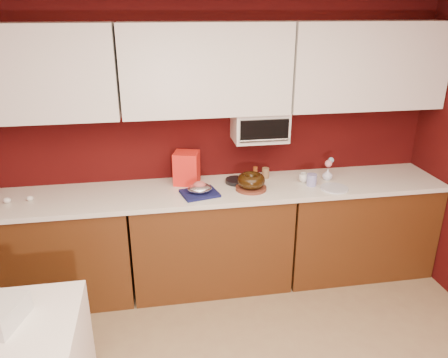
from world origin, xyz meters
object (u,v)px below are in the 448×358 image
toaster_oven (260,126)px  flower_vase (328,174)px  coffee_mug (304,177)px  foil_ham_nest (200,188)px  blue_jar (312,180)px  bundt_cake (251,180)px  pandoro_box (187,168)px

toaster_oven → flower_vase: toaster_oven is taller
coffee_mug → flower_vase: flower_vase is taller
foil_ham_nest → blue_jar: 0.95m
toaster_oven → flower_vase: (0.59, -0.13, -0.42)m
blue_jar → flower_vase: bearing=29.8°
toaster_oven → foil_ham_nest: toaster_oven is taller
foil_ham_nest → flower_vase: size_ratio=1.81×
bundt_cake → blue_jar: bearing=0.1°
coffee_mug → blue_jar: size_ratio=0.89×
coffee_mug → blue_jar: bearing=-68.9°
foil_ham_nest → flower_vase: bearing=7.0°
bundt_cake → blue_jar: (0.52, 0.00, -0.03)m
bundt_cake → foil_ham_nest: (-0.43, -0.03, -0.03)m
bundt_cake → coffee_mug: bundt_cake is taller
foil_ham_nest → flower_vase: flower_vase is taller
bundt_cake → pandoro_box: (-0.51, 0.23, 0.06)m
coffee_mug → toaster_oven: bearing=158.8°
bundt_cake → flower_vase: bundt_cake is taller
bundt_cake → flower_vase: 0.71m
bundt_cake → coffee_mug: (0.49, 0.09, -0.04)m
toaster_oven → pandoro_box: toaster_oven is taller
bundt_cake → coffee_mug: bearing=10.5°
toaster_oven → bundt_cake: size_ratio=1.97×
pandoro_box → flower_vase: 1.22m
flower_vase → blue_jar: bearing=-150.2°
pandoro_box → coffee_mug: size_ratio=3.10×
pandoro_box → coffee_mug: bearing=8.1°
blue_jar → flower_vase: size_ratio=0.93×
foil_ham_nest → pandoro_box: (-0.08, 0.26, 0.08)m
bundt_cake → blue_jar: 0.52m
foil_ham_nest → coffee_mug: bearing=7.7°
toaster_oven → bundt_cake: 0.47m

